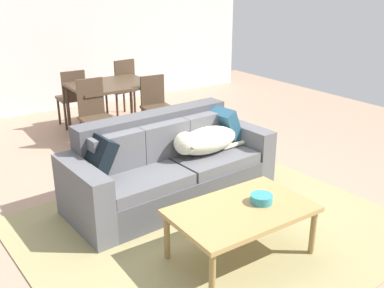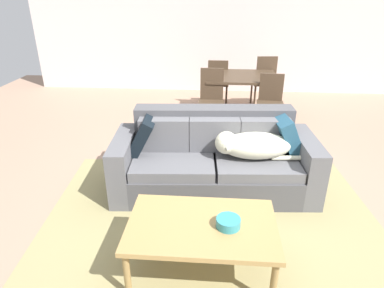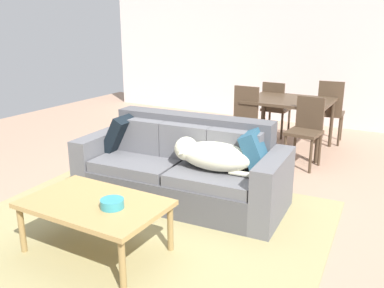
% 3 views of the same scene
% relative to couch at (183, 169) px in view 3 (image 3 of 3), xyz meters
% --- Properties ---
extents(ground_plane, '(10.00, 10.00, 0.00)m').
position_rel_couch_xyz_m(ground_plane, '(0.03, 0.04, -0.34)').
color(ground_plane, tan).
extents(back_partition, '(8.00, 0.12, 2.70)m').
position_rel_couch_xyz_m(back_partition, '(0.03, 4.04, 1.01)').
color(back_partition, silver).
rests_on(back_partition, ground).
extents(area_rug, '(3.43, 3.03, 0.01)m').
position_rel_couch_xyz_m(area_rug, '(0.00, -0.76, -0.33)').
color(area_rug, '#9A8F5E').
rests_on(area_rug, ground).
extents(couch, '(2.22, 1.02, 0.87)m').
position_rel_couch_xyz_m(couch, '(0.00, 0.00, 0.00)').
color(couch, '#4B4B4F').
rests_on(couch, ground).
extents(dog_on_left_cushion, '(0.92, 0.41, 0.30)m').
position_rel_couch_xyz_m(dog_on_left_cushion, '(0.38, -0.10, 0.25)').
color(dog_on_left_cushion, beige).
rests_on(dog_on_left_cushion, couch).
extents(throw_pillow_by_left_arm, '(0.32, 0.43, 0.42)m').
position_rel_couch_xyz_m(throw_pillow_by_left_arm, '(-0.78, -0.00, 0.29)').
color(throw_pillow_by_left_arm, black).
rests_on(throw_pillow_by_left_arm, couch).
extents(throw_pillow_by_right_arm, '(0.36, 0.46, 0.44)m').
position_rel_couch_xyz_m(throw_pillow_by_right_arm, '(0.78, 0.10, 0.29)').
color(throw_pillow_by_right_arm, '#265169').
rests_on(throw_pillow_by_right_arm, couch).
extents(coffee_table, '(1.13, 0.72, 0.45)m').
position_rel_couch_xyz_m(coffee_table, '(-0.07, -1.25, 0.07)').
color(coffee_table, '#AA884F').
rests_on(coffee_table, ground).
extents(bowl_on_coffee_table, '(0.18, 0.18, 0.07)m').
position_rel_couch_xyz_m(bowl_on_coffee_table, '(0.13, -1.26, 0.15)').
color(bowl_on_coffee_table, teal).
rests_on(bowl_on_coffee_table, coffee_table).
extents(dining_table, '(1.16, 0.95, 0.74)m').
position_rel_couch_xyz_m(dining_table, '(0.41, 2.31, 0.33)').
color(dining_table, '#473626').
rests_on(dining_table, ground).
extents(dining_chair_near_left, '(0.40, 0.40, 0.95)m').
position_rel_couch_xyz_m(dining_chair_near_left, '(-0.08, 1.77, 0.18)').
color(dining_chair_near_left, '#473626').
rests_on(dining_chair_near_left, ground).
extents(dining_chair_near_right, '(0.43, 0.43, 0.90)m').
position_rel_couch_xyz_m(dining_chair_near_right, '(0.83, 1.71, 0.17)').
color(dining_chair_near_right, '#473626').
rests_on(dining_chair_near_right, ground).
extents(dining_chair_far_left, '(0.41, 0.41, 0.90)m').
position_rel_couch_xyz_m(dining_chair_far_left, '(0.01, 2.87, 0.16)').
color(dining_chair_far_left, '#473626').
rests_on(dining_chair_far_left, ground).
extents(dining_chair_far_right, '(0.44, 0.44, 0.97)m').
position_rel_couch_xyz_m(dining_chair_far_right, '(0.87, 2.91, 0.20)').
color(dining_chair_far_right, '#473626').
rests_on(dining_chair_far_right, ground).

